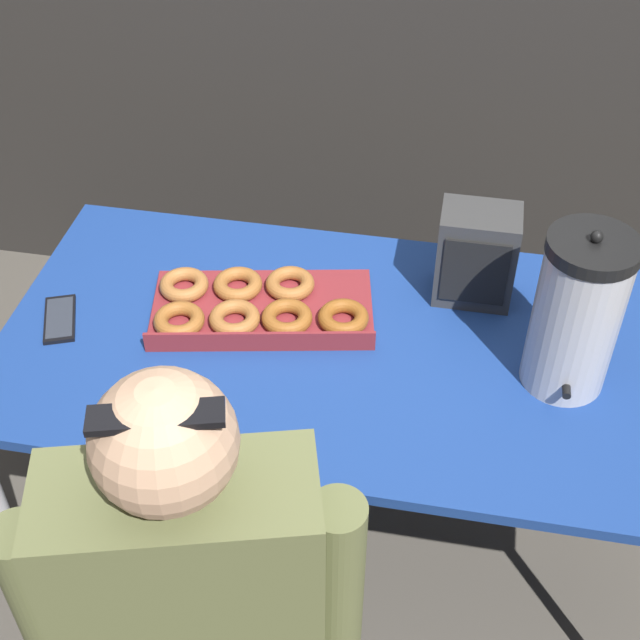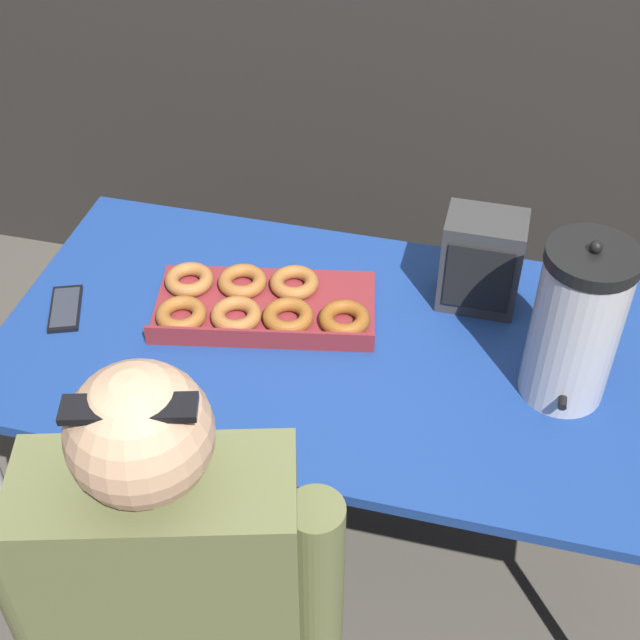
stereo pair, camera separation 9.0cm
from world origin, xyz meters
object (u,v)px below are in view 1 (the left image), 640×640
coffee_urn (577,314)px  space_heater (476,255)px  person_seated (197,625)px  cell_phone (60,319)px  donut_box (256,307)px

coffee_urn → space_heater: bearing=130.4°
coffee_urn → person_seated: bearing=-135.8°
cell_phone → space_heater: bearing=-5.1°
donut_box → cell_phone: bearing=-177.6°
donut_box → person_seated: bearing=-97.0°
cell_phone → space_heater: (0.93, 0.27, 0.11)m
donut_box → cell_phone: donut_box is taller
space_heater → person_seated: (-0.44, -0.87, -0.26)m
space_heater → person_seated: size_ratio=0.20×
donut_box → cell_phone: size_ratio=3.23×
donut_box → person_seated: 0.73m
donut_box → space_heater: bearing=7.3°
coffee_urn → space_heater: size_ratio=1.66×
coffee_urn → person_seated: person_seated is taller
donut_box → space_heater: 0.53m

